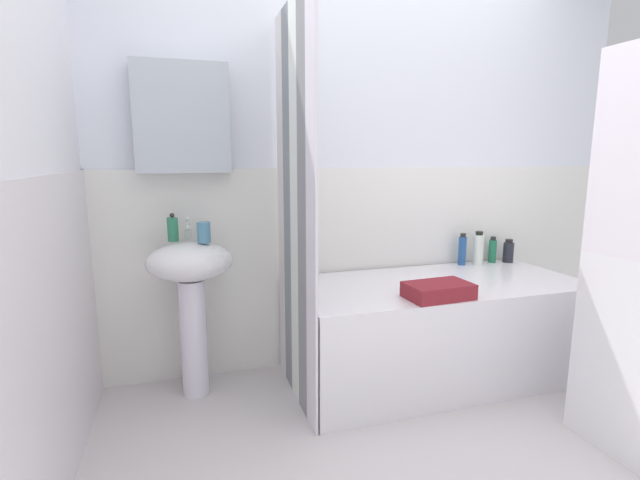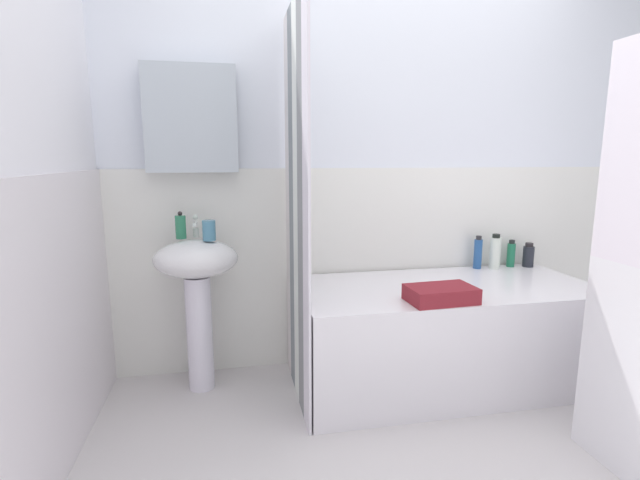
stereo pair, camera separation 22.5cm
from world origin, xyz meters
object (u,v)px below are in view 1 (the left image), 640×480
(shampoo_bottle, at_px, (478,249))
(towel_folded, at_px, (438,291))
(soap_dispenser, at_px, (173,229))
(bathtub, at_px, (436,329))
(body_wash_bottle, at_px, (508,251))
(lotion_bottle, at_px, (492,250))
(toothbrush_cup, at_px, (204,232))
(conditioner_bottle, at_px, (462,250))
(sink, at_px, (191,285))

(shampoo_bottle, xyz_separation_m, towel_folded, (-0.64, -0.57, -0.07))
(soap_dispenser, bearing_deg, towel_folded, -22.83)
(bathtub, distance_m, body_wash_bottle, 0.86)
(soap_dispenser, height_order, lotion_bottle, soap_dispenser)
(body_wash_bottle, bearing_deg, toothbrush_cup, -176.22)
(soap_dispenser, height_order, shampoo_bottle, soap_dispenser)
(towel_folded, bearing_deg, conditioner_bottle, 47.90)
(bathtub, bearing_deg, towel_folded, -121.23)
(sink, distance_m, conditioner_bottle, 1.72)
(shampoo_bottle, height_order, towel_folded, shampoo_bottle)
(sink, xyz_separation_m, body_wash_bottle, (2.06, 0.11, 0.03))
(sink, height_order, lotion_bottle, sink)
(sink, distance_m, towel_folded, 1.27)
(bathtub, relative_size, body_wash_bottle, 10.52)
(sink, distance_m, toothbrush_cup, 0.29)
(lotion_bottle, xyz_separation_m, towel_folded, (-0.77, -0.60, -0.04))
(toothbrush_cup, bearing_deg, towel_folded, -21.76)
(soap_dispenser, relative_size, body_wash_bottle, 0.95)
(toothbrush_cup, xyz_separation_m, shampoo_bottle, (1.74, 0.12, -0.21))
(toothbrush_cup, distance_m, body_wash_bottle, 2.01)
(sink, distance_m, lotion_bottle, 1.96)
(body_wash_bottle, height_order, conditioner_bottle, conditioner_bottle)
(bathtub, bearing_deg, lotion_bottle, 28.21)
(shampoo_bottle, xyz_separation_m, conditioner_bottle, (-0.10, 0.03, -0.01))
(soap_dispenser, height_order, body_wash_bottle, soap_dispenser)
(bathtub, height_order, shampoo_bottle, shampoo_bottle)
(soap_dispenser, distance_m, bathtub, 1.57)
(shampoo_bottle, bearing_deg, toothbrush_cup, -175.95)
(shampoo_bottle, bearing_deg, body_wash_bottle, 1.77)
(soap_dispenser, xyz_separation_m, conditioner_bottle, (1.79, 0.06, -0.23))
(sink, height_order, toothbrush_cup, toothbrush_cup)
(toothbrush_cup, height_order, towel_folded, toothbrush_cup)
(soap_dispenser, height_order, conditioner_bottle, soap_dispenser)
(body_wash_bottle, bearing_deg, conditioner_bottle, 176.63)
(body_wash_bottle, height_order, lotion_bottle, lotion_bottle)
(lotion_bottle, xyz_separation_m, shampoo_bottle, (-0.14, -0.03, 0.02))
(soap_dispenser, xyz_separation_m, toothbrush_cup, (0.15, -0.09, -0.01))
(bathtub, distance_m, towel_folded, 0.45)
(lotion_bottle, relative_size, towel_folded, 0.54)
(toothbrush_cup, height_order, conditioner_bottle, toothbrush_cup)
(body_wash_bottle, xyz_separation_m, shampoo_bottle, (-0.24, -0.01, 0.03))
(sink, xyz_separation_m, soap_dispenser, (-0.08, 0.07, 0.29))
(body_wash_bottle, height_order, towel_folded, body_wash_bottle)
(soap_dispenser, xyz_separation_m, bathtub, (1.42, -0.26, -0.61))
(soap_dispenser, xyz_separation_m, towel_folded, (1.26, -0.53, -0.29))
(towel_folded, bearing_deg, toothbrush_cup, 158.24)
(toothbrush_cup, height_order, body_wash_bottle, toothbrush_cup)
(sink, height_order, conditioner_bottle, sink)
(sink, height_order, bathtub, sink)
(body_wash_bottle, relative_size, lotion_bottle, 0.89)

